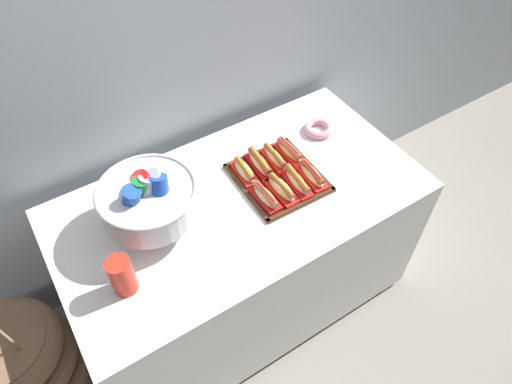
% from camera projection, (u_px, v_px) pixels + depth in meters
% --- Properties ---
extents(ground_plane, '(10.00, 10.00, 0.00)m').
position_uv_depth(ground_plane, '(244.00, 294.00, 2.45)').
color(ground_plane, gray).
extents(back_wall, '(6.00, 0.10, 2.60)m').
position_uv_depth(back_wall, '(167.00, 26.00, 1.76)').
color(back_wall, '#9EA8B2').
rests_on(back_wall, ground_plane).
extents(buffet_table, '(1.50, 0.79, 0.79)m').
position_uv_depth(buffet_table, '(242.00, 250.00, 2.14)').
color(buffet_table, white).
rests_on(buffet_table, ground_plane).
extents(floor_vase, '(0.52, 0.52, 1.03)m').
position_uv_depth(floor_vase, '(23.00, 369.00, 1.95)').
color(floor_vase, brown).
rests_on(floor_vase, ground_plane).
extents(serving_tray, '(0.34, 0.37, 0.01)m').
position_uv_depth(serving_tray, '(278.00, 178.00, 1.92)').
color(serving_tray, '#472B19').
rests_on(serving_tray, buffet_table).
extents(hot_dog_0, '(0.07, 0.16, 0.06)m').
position_uv_depth(hot_dog_0, '(266.00, 197.00, 1.81)').
color(hot_dog_0, red).
rests_on(hot_dog_0, serving_tray).
extents(hot_dog_1, '(0.07, 0.17, 0.06)m').
position_uv_depth(hot_dog_1, '(282.00, 189.00, 1.84)').
color(hot_dog_1, red).
rests_on(hot_dog_1, serving_tray).
extents(hot_dog_2, '(0.07, 0.18, 0.06)m').
position_uv_depth(hot_dog_2, '(297.00, 181.00, 1.86)').
color(hot_dog_2, red).
rests_on(hot_dog_2, serving_tray).
extents(hot_dog_3, '(0.07, 0.17, 0.06)m').
position_uv_depth(hot_dog_3, '(312.00, 175.00, 1.89)').
color(hot_dog_3, red).
rests_on(hot_dog_3, serving_tray).
extents(hot_dog_4, '(0.07, 0.16, 0.06)m').
position_uv_depth(hot_dog_4, '(245.00, 171.00, 1.91)').
color(hot_dog_4, red).
rests_on(hot_dog_4, serving_tray).
extents(hot_dog_5, '(0.08, 0.19, 0.06)m').
position_uv_depth(hot_dog_5, '(260.00, 163.00, 1.93)').
color(hot_dog_5, '#B21414').
rests_on(hot_dog_5, serving_tray).
extents(hot_dog_6, '(0.06, 0.17, 0.06)m').
position_uv_depth(hot_dog_6, '(275.00, 158.00, 1.96)').
color(hot_dog_6, red).
rests_on(hot_dog_6, serving_tray).
extents(hot_dog_7, '(0.06, 0.17, 0.06)m').
position_uv_depth(hot_dog_7, '(290.00, 151.00, 1.98)').
color(hot_dog_7, red).
rests_on(hot_dog_7, serving_tray).
extents(punch_bowl, '(0.36, 0.36, 0.26)m').
position_uv_depth(punch_bowl, '(148.00, 199.00, 1.66)').
color(punch_bowl, silver).
rests_on(punch_bowl, buffet_table).
extents(cup_stack, '(0.08, 0.08, 0.16)m').
position_uv_depth(cup_stack, '(122.00, 275.00, 1.53)').
color(cup_stack, red).
rests_on(cup_stack, buffet_table).
extents(donut, '(0.14, 0.14, 0.03)m').
position_uv_depth(donut, '(318.00, 129.00, 2.11)').
color(donut, pink).
rests_on(donut, buffet_table).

